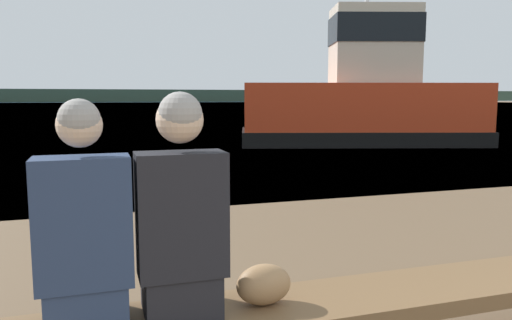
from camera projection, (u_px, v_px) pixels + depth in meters
name	position (u px, v px, depth m)	size (l,w,h in m)	color
water_surface	(102.00, 104.00, 120.24)	(240.00, 240.00, 0.00)	#386084
far_shoreline	(99.00, 96.00, 175.37)	(600.00, 12.00, 4.30)	#2D3D2D
person_left	(84.00, 232.00, 2.21)	(0.41, 0.35, 1.04)	navy
person_right	(181.00, 218.00, 2.34)	(0.41, 0.36, 1.07)	black
shopping_bag	(264.00, 284.00, 2.53)	(0.29, 0.18, 0.21)	#9E754C
tugboat_red	(363.00, 102.00, 16.03)	(8.15, 4.98, 7.50)	red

